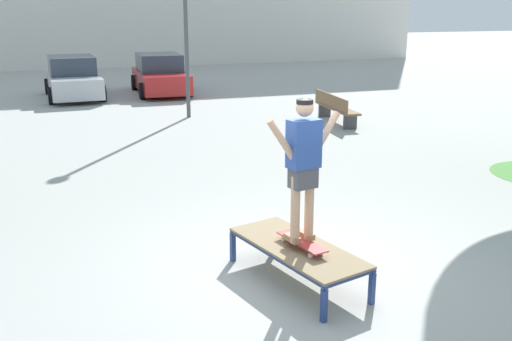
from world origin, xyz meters
The scene contains 7 objects.
ground_plane centered at (0.00, 0.00, 0.00)m, with size 120.00×120.00×0.00m, color #A8A8A3.
skate_box centered at (-0.12, -0.40, 0.41)m, with size 1.21×2.03×0.46m.
skateboard centered at (-0.10, -0.48, 0.54)m, with size 0.36×0.82×0.09m.
skater centered at (-0.10, -0.47, 1.53)m, with size 0.99×0.34×1.69m.
car_silver centered at (-2.00, 15.96, 0.69)m, with size 2.05×4.27×1.50m.
car_red centered at (1.21, 16.01, 0.69)m, with size 2.01×4.25×1.50m.
park_bench centered at (4.88, 8.45, 0.45)m, with size 0.64×2.43×0.83m.
Camera 1 is at (-2.72, -6.29, 3.23)m, focal length 40.49 mm.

